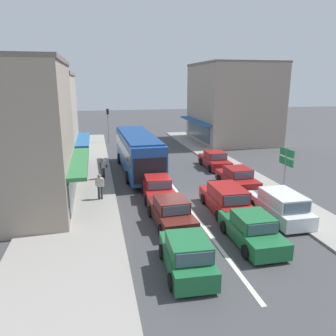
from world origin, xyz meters
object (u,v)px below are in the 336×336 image
Objects in this scene: hatchback_behind_bus_near at (187,256)px; sedan_adjacent_lane_trail at (157,188)px; parked_wagon_kerb_front at (280,206)px; sedan_queue_far_back at (252,230)px; parked_sedan_kerb_second at (237,178)px; pedestrian_browsing_midblock at (100,185)px; directional_road_sign at (286,162)px; city_bus at (138,150)px; sedan_queue_gap_filler at (171,213)px; parked_sedan_kerb_third at (215,160)px; wagon_adjacent_lane_lead at (226,199)px; traffic_light_downstreet at (108,120)px; pedestrian_with_handbag_near at (103,167)px.

sedan_adjacent_lane_trail is at bearing 87.09° from hatchback_behind_bus_near.
parked_wagon_kerb_front is (5.96, -4.68, 0.08)m from sedan_adjacent_lane_trail.
sedan_queue_far_back and parked_sedan_kerb_second have the same top height.
pedestrian_browsing_midblock is at bearing 133.27° from sedan_queue_far_back.
directional_road_sign is at bearing 36.91° from hatchback_behind_bus_near.
city_bus is 2.42× the size of parked_wagon_kerb_front.
hatchback_behind_bus_near is at bearing -94.99° from sedan_queue_gap_filler.
parked_wagon_kerb_front is 5.69m from parked_sedan_kerb_second.
sedan_adjacent_lane_trail is at bearing 158.93° from directional_road_sign.
sedan_queue_far_back is 13.90m from parked_sedan_kerb_third.
pedestrian_browsing_midblock is at bearing -117.22° from city_bus.
wagon_adjacent_lane_lead is at bearing -25.10° from pedestrian_browsing_midblock.
parked_wagon_kerb_front is at bearing -60.48° from city_bus.
hatchback_behind_bus_near is 0.90× the size of traffic_light_downstreet.
pedestrian_browsing_midblock reaches higher than parked_wagon_kerb_front.
traffic_light_downstreet reaches higher than wagon_adjacent_lane_lead.
parked_wagon_kerb_front is at bearing -32.91° from wagon_adjacent_lane_lead.
pedestrian_browsing_midblock is at bearing 164.31° from directional_road_sign.
city_bus reaches higher than pedestrian_browsing_midblock.
parked_sedan_kerb_third is 1.01× the size of traffic_light_downstreet.
pedestrian_browsing_midblock is (-10.92, 3.07, -1.64)m from directional_road_sign.
sedan_queue_far_back is at bearing -41.68° from sedan_queue_gap_filler.
parked_wagon_kerb_front is (6.36, -11.23, -1.14)m from city_bus.
directional_road_sign is at bearing -68.06° from traffic_light_downstreet.
parked_sedan_kerb_second is at bearing -22.25° from pedestrian_with_handbag_near.
wagon_adjacent_lane_lead is at bearing -76.65° from traffic_light_downstreet.
hatchback_behind_bus_near is 7.51m from parked_wagon_kerb_front.
pedestrian_with_handbag_near reaches higher than sedan_queue_far_back.
parked_sedan_kerb_third is at bearing 0.27° from city_bus.
sedan_adjacent_lane_trail and parked_sedan_kerb_third have the same top height.
sedan_adjacent_lane_trail is 1.01× the size of parked_sedan_kerb_third.
sedan_queue_far_back is at bearing -46.73° from pedestrian_browsing_midblock.
parked_sedan_kerb_third is at bearing 76.76° from sedan_queue_far_back.
city_bus is 15.20m from hatchback_behind_bus_near.
sedan_adjacent_lane_trail and sedan_queue_far_back have the same top height.
wagon_adjacent_lane_lead reaches higher than hatchback_behind_bus_near.
pedestrian_browsing_midblock is at bearing -175.57° from parked_sedan_kerb_second.
wagon_adjacent_lane_lead is 1.06× the size of sedan_adjacent_lane_trail.
traffic_light_downstreet reaches higher than parked_sedan_kerb_second.
parked_sedan_kerb_third is at bearing 88.05° from parked_wagon_kerb_front.
parked_sedan_kerb_second is 2.59× the size of pedestrian_browsing_midblock.
parked_sedan_kerb_third is at bearing 46.04° from sedan_adjacent_lane_trail.
wagon_adjacent_lane_lead is 3.65m from sedan_queue_gap_filler.
sedan_queue_far_back is at bearing -65.57° from sedan_adjacent_lane_trail.
traffic_light_downstreet reaches higher than pedestrian_browsing_midblock.
pedestrian_browsing_midblock is (-9.59, 4.94, 0.32)m from parked_wagon_kerb_front.
wagon_adjacent_lane_lead is at bearing 16.59° from sedan_queue_gap_filler.
parked_wagon_kerb_front reaches higher than sedan_queue_gap_filler.
parked_sedan_kerb_third is at bearing 95.76° from directional_road_sign.
sedan_adjacent_lane_trail is at bearing -55.40° from pedestrian_with_handbag_near.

